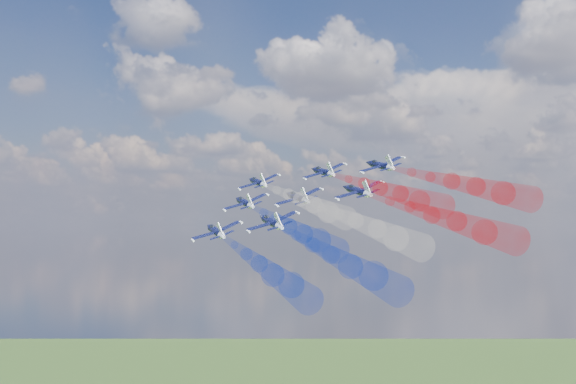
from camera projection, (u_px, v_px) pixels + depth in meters
The scene contains 16 objects.
jet_lead at pixel (258, 182), 167.35m from camera, with size 10.54×13.18×3.51m, color black, non-canonical shape.
trail_lead at pixel (301, 200), 142.23m from camera, with size 4.39×42.62×4.39m, color white, non-canonical shape.
jet_inner_left at pixel (245, 203), 155.45m from camera, with size 10.54×13.18×3.51m, color black, non-canonical shape.
trail_inner_left at pixel (289, 226), 130.33m from camera, with size 4.39×42.62×4.39m, color #1734C6, non-canonical shape.
jet_inner_right at pixel (323, 172), 158.57m from camera, with size 10.54×13.18×3.51m, color black, non-canonical shape.
trail_inner_right at pixel (381, 188), 133.45m from camera, with size 4.39×42.62×4.39m, color red, non-canonical shape.
jet_outer_left at pixel (216, 231), 140.41m from camera, with size 10.54×13.18×3.51m, color black, non-canonical shape.
trail_outer_left at pixel (259, 263), 115.29m from camera, with size 4.39×42.62×4.39m, color #1734C6, non-canonical shape.
jet_center_third at pixel (298, 198), 145.74m from camera, with size 10.54×13.18×3.51m, color black, non-canonical shape.
trail_center_third at pixel (356, 221), 120.62m from camera, with size 4.39×42.62×4.39m, color white, non-canonical shape.
jet_outer_right at pixel (381, 165), 152.28m from camera, with size 10.54×13.18×3.51m, color black, non-canonical shape.
trail_outer_right at pixel (452, 182), 127.16m from camera, with size 4.39×42.62×4.39m, color red, non-canonical shape.
jet_rear_left at pixel (272, 222), 133.93m from camera, with size 10.54×13.18×3.51m, color black, non-canonical shape.
trail_rear_left at pixel (331, 254), 108.81m from camera, with size 4.39×42.62×4.39m, color #1734C6, non-canonical shape.
jet_rear_right at pixel (358, 191), 140.30m from camera, with size 10.54×13.18×3.51m, color black, non-canonical shape.
trail_rear_right at pixel (432, 214), 115.18m from camera, with size 4.39×42.62×4.39m, color red, non-canonical shape.
Camera 1 is at (83.29, -133.88, 158.79)m, focal length 44.76 mm.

